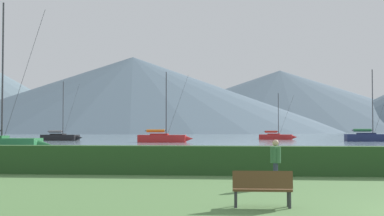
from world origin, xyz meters
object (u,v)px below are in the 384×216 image
object	(u,v)px
sailboat_slip_0	(163,138)
sailboat_slip_8	(276,136)
park_bench_near_path	(262,187)
person_standing_walker	(276,159)
sailboat_slip_9	(60,137)
sailboat_slip_7	(370,137)

from	to	relation	value
sailboat_slip_0	sailboat_slip_8	bearing A→B (deg)	49.93
sailboat_slip_0	park_bench_near_path	distance (m)	66.94
person_standing_walker	sailboat_slip_8	bearing A→B (deg)	97.41
sailboat_slip_8	park_bench_near_path	distance (m)	88.26
sailboat_slip_9	person_standing_walker	distance (m)	78.43
sailboat_slip_8	sailboat_slip_9	xyz separation A→B (m)	(-37.14, -11.87, 0.04)
sailboat_slip_7	person_standing_walker	bearing A→B (deg)	-106.30
sailboat_slip_0	sailboat_slip_9	size ratio (longest dim) A/B	1.04
sailboat_slip_7	sailboat_slip_9	distance (m)	51.23
sailboat_slip_7	sailboat_slip_8	distance (m)	19.01
park_bench_near_path	sailboat_slip_0	bearing A→B (deg)	99.77
sailboat_slip_7	sailboat_slip_8	bearing A→B (deg)	136.46
sailboat_slip_7	park_bench_near_path	xyz separation A→B (m)	(-19.47, -75.33, -0.19)
park_bench_near_path	sailboat_slip_8	bearing A→B (deg)	85.49
sailboat_slip_8	park_bench_near_path	bearing A→B (deg)	-85.31
person_standing_walker	sailboat_slip_7	bearing A→B (deg)	85.73
sailboat_slip_0	sailboat_slip_7	world-z (taller)	sailboat_slip_7
sailboat_slip_9	park_bench_near_path	xyz separation A→B (m)	(31.74, -76.23, -0.09)
sailboat_slip_0	sailboat_slip_8	size ratio (longest dim) A/B	1.21
sailboat_slip_0	park_bench_near_path	xyz separation A→B (m)	(12.51, -65.76, -0.15)
sailboat_slip_0	sailboat_slip_7	distance (m)	33.39
sailboat_slip_9	park_bench_near_path	size ratio (longest dim) A/B	6.57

